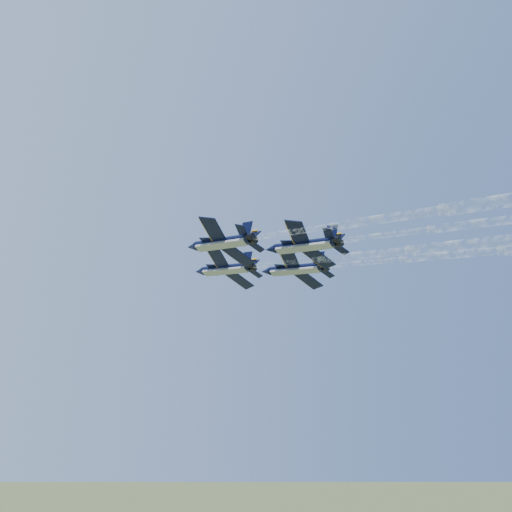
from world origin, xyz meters
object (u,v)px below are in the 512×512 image
jet_right (294,269)px  jet_left (221,243)px  jet_slot (303,246)px  jet_lead (225,269)px

jet_right → jet_left: bearing=179.9°
jet_left → jet_slot: same height
jet_lead → jet_right: bearing=-48.9°
jet_lead → jet_slot: bearing=-93.4°
jet_lead → jet_slot: (5.10, -20.80, 0.00)m
jet_left → jet_right: same height
jet_slot → jet_lead: bearing=86.6°
jet_lead → jet_left: same height
jet_left → jet_lead: bearing=41.6°
jet_right → jet_slot: 15.03m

